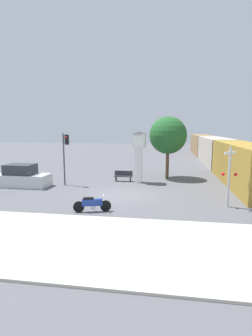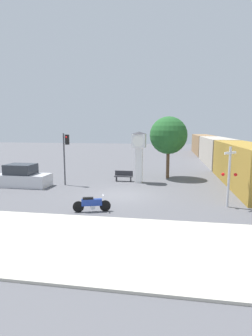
# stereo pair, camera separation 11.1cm
# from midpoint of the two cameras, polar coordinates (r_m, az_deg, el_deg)

# --- Properties ---
(ground_plane) EXTENTS (120.00, 120.00, 0.00)m
(ground_plane) POSITION_cam_midpoint_polar(r_m,az_deg,el_deg) (18.53, -1.15, -5.87)
(ground_plane) COLOR #56565B
(sidewalk_strip) EXTENTS (36.00, 6.00, 0.10)m
(sidewalk_strip) POSITION_cam_midpoint_polar(r_m,az_deg,el_deg) (11.21, -8.50, -15.71)
(sidewalk_strip) COLOR #BCB7A8
(sidewalk_strip) RESTS_ON ground_plane
(motorcycle) EXTENTS (2.07, 0.75, 0.94)m
(motorcycle) POSITION_cam_midpoint_polar(r_m,az_deg,el_deg) (14.94, -7.60, -7.76)
(motorcycle) COLOR black
(motorcycle) RESTS_ON ground_plane
(clock_tower) EXTENTS (1.36, 1.36, 4.36)m
(clock_tower) POSITION_cam_midpoint_polar(r_m,az_deg,el_deg) (22.33, 2.63, 4.21)
(clock_tower) COLOR white
(clock_tower) RESTS_ON ground_plane
(freight_train) EXTENTS (2.80, 39.51, 3.40)m
(freight_train) POSITION_cam_midpoint_polar(r_m,az_deg,el_deg) (36.23, 18.66, 3.58)
(freight_train) COLOR olive
(freight_train) RESTS_ON ground_plane
(traffic_light) EXTENTS (0.50, 0.35, 4.24)m
(traffic_light) POSITION_cam_midpoint_polar(r_m,az_deg,el_deg) (21.76, -13.21, 3.88)
(traffic_light) COLOR #47474C
(traffic_light) RESTS_ON ground_plane
(railroad_crossing_signal) EXTENTS (0.90, 0.82, 3.59)m
(railroad_crossing_signal) POSITION_cam_midpoint_polar(r_m,az_deg,el_deg) (16.49, 21.36, -1.31)
(railroad_crossing_signal) COLOR #B7B7BC
(railroad_crossing_signal) RESTS_ON ground_plane
(street_tree) EXTENTS (3.44, 3.44, 5.72)m
(street_tree) POSITION_cam_midpoint_polar(r_m,az_deg,el_deg) (24.56, 9.01, 7.01)
(street_tree) COLOR brown
(street_tree) RESTS_ON ground_plane
(bench) EXTENTS (1.60, 0.44, 0.92)m
(bench) POSITION_cam_midpoint_polar(r_m,az_deg,el_deg) (23.09, -0.71, -1.69)
(bench) COLOR #2D2D33
(bench) RESTS_ON ground_plane
(parked_car) EXTENTS (4.24, 1.89, 1.80)m
(parked_car) POSITION_cam_midpoint_polar(r_m,az_deg,el_deg) (22.62, -21.76, -1.87)
(parked_car) COLOR silver
(parked_car) RESTS_ON ground_plane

